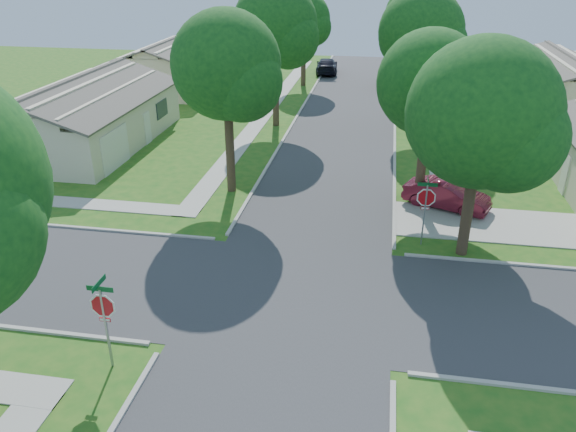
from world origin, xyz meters
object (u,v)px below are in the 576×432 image
(tree_e_mid, at_px, (422,37))
(house_ne_far, at_px, (561,90))
(car_curb_west, at_px, (327,66))
(stop_sign_sw, at_px, (103,309))
(house_nw_near, at_px, (82,120))
(stop_sign_ne, at_px, (426,200))
(tree_w_near, at_px, (227,70))
(tree_w_mid, at_px, (276,29))
(tree_ne_corner, at_px, (483,120))
(house_nw_far, at_px, (176,69))
(car_curb_east, at_px, (391,81))
(tree_w_far, at_px, (304,22))
(tree_e_far, at_px, (415,18))
(car_driveway, at_px, (447,195))
(tree_e_near, at_px, (431,88))

(tree_e_mid, bearing_deg, house_ne_far, 35.42)
(house_ne_far, bearing_deg, car_curb_west, 150.53)
(stop_sign_sw, relative_size, house_nw_near, 0.22)
(stop_sign_sw, distance_m, stop_sign_ne, 13.29)
(car_curb_west, bearing_deg, tree_w_near, 82.39)
(tree_w_mid, distance_m, tree_ne_corner, 20.10)
(stop_sign_sw, bearing_deg, house_nw_far, 107.10)
(stop_sign_sw, distance_m, house_nw_far, 38.40)
(house_ne_far, bearing_deg, house_nw_far, 174.64)
(stop_sign_sw, distance_m, house_ne_far, 39.55)
(house_nw_near, relative_size, car_curb_east, 3.23)
(house_ne_far, bearing_deg, house_nw_near, -156.36)
(tree_w_mid, bearing_deg, tree_w_near, -90.02)
(tree_w_far, relative_size, tree_ne_corner, 0.93)
(house_ne_far, bearing_deg, tree_e_far, 155.97)
(tree_e_mid, height_order, car_curb_west, tree_e_mid)
(car_curb_east, bearing_deg, tree_e_far, 4.04)
(tree_e_far, distance_m, car_curb_west, 11.17)
(tree_e_far, relative_size, tree_w_mid, 0.91)
(tree_e_mid, xyz_separation_m, car_driveway, (1.24, -12.31, -5.59))
(tree_w_mid, xyz_separation_m, tree_ne_corner, (11.00, -16.80, -0.90))
(tree_w_near, relative_size, tree_w_far, 1.12)
(tree_e_near, relative_size, tree_w_mid, 0.87)
(tree_e_mid, distance_m, car_curb_east, 14.06)
(tree_e_mid, bearing_deg, house_nw_far, 152.09)
(tree_e_near, distance_m, house_ne_far, 23.30)
(tree_ne_corner, bearing_deg, house_nw_near, 154.23)
(tree_e_mid, bearing_deg, tree_w_mid, 180.00)
(tree_e_far, relative_size, house_nw_far, 0.64)
(house_nw_far, relative_size, car_curb_west, 2.70)
(tree_e_far, distance_m, tree_w_far, 9.42)
(tree_e_mid, distance_m, tree_w_far, 16.06)
(house_nw_near, bearing_deg, tree_e_far, 42.50)
(stop_sign_ne, xyz_separation_m, tree_w_near, (-9.34, 4.31, 4.08))
(tree_e_near, bearing_deg, tree_ne_corner, -71.47)
(house_nw_near, bearing_deg, car_curb_east, 44.48)
(house_nw_far, height_order, car_driveway, house_nw_far)
(stop_sign_ne, bearing_deg, car_curb_west, 102.67)
(tree_w_far, height_order, car_curb_east, tree_w_far)
(stop_sign_sw, distance_m, car_curb_west, 44.59)
(tree_e_near, relative_size, car_curb_west, 1.65)
(tree_e_mid, bearing_deg, tree_w_near, -128.08)
(tree_e_far, bearing_deg, tree_w_mid, -125.85)
(stop_sign_sw, xyz_separation_m, tree_w_near, (0.06, 13.71, 4.08))
(car_driveway, relative_size, car_curb_west, 0.80)
(tree_e_near, relative_size, tree_w_near, 0.92)
(tree_e_near, relative_size, tree_e_far, 0.95)
(car_curb_east, bearing_deg, tree_e_near, -88.45)
(tree_w_mid, height_order, house_nw_near, tree_w_mid)
(tree_w_mid, distance_m, car_curb_west, 19.75)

